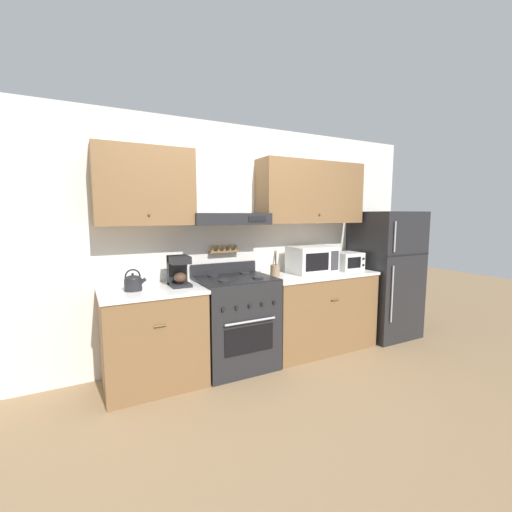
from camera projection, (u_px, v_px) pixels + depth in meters
name	position (u px, v px, depth m)	size (l,w,h in m)	color
ground_plane	(250.00, 378.00, 3.32)	(16.00, 16.00, 0.00)	#937551
wall_back	(232.00, 226.00, 3.74)	(5.20, 0.46, 2.55)	silver
counter_left	(153.00, 337.00, 3.18)	(0.91, 0.66, 0.91)	brown
counter_right	(316.00, 310.00, 4.05)	(1.35, 0.66, 0.91)	brown
stove_range	(236.00, 322.00, 3.55)	(0.75, 0.67, 1.06)	#232326
refrigerator	(385.00, 274.00, 4.47)	(0.73, 0.72, 1.62)	#232326
tea_kettle	(133.00, 282.00, 3.04)	(0.20, 0.15, 0.20)	#232326
coffee_maker	(179.00, 270.00, 3.26)	(0.18, 0.25, 0.29)	black
microwave	(312.00, 260.00, 3.97)	(0.52, 0.37, 0.31)	white
utensil_crock	(275.00, 270.00, 3.73)	(0.10, 0.10, 0.28)	#8E7051
toaster_oven	(347.00, 261.00, 4.20)	(0.31, 0.31, 0.21)	white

